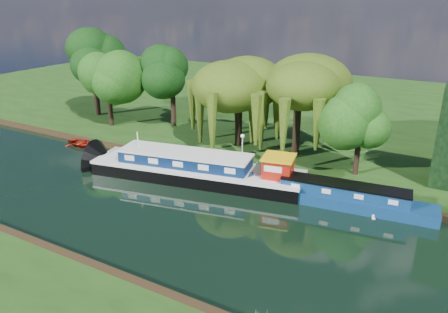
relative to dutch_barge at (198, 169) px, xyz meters
The scene contains 15 objects.
ground 5.93m from the dutch_barge, 77.52° to the right, with size 120.00×120.00×0.00m, color black.
far_bank 28.32m from the dutch_barge, 87.44° to the left, with size 120.00×52.00×0.45m, color #19390F.
dutch_barge is the anchor object (origin of this frame).
narrowboat 12.13m from the dutch_barge, ahead, with size 13.38×3.65×1.93m.
red_dinghy 15.35m from the dutch_barge, behind, with size 2.45×3.43×0.71m, color #9E160B.
white_cruiser 14.35m from the dutch_barge, ahead, with size 1.83×2.11×1.11m, color silver.
willow_left 10.24m from the dutch_barge, 94.19° to the left, with size 6.94×6.94×8.31m.
willow_right 11.75m from the dutch_barge, 58.20° to the left, with size 6.97×6.97×8.49m.
tree_far_left 19.05m from the dutch_barge, 155.95° to the left, with size 5.13×5.13×8.27m.
tree_far_back 24.62m from the dutch_barge, 154.66° to the left, with size 5.69×5.69×9.57m.
tree_far_mid 16.01m from the dutch_barge, 133.29° to the left, with size 5.09×5.09×8.34m.
tree_far_right 14.03m from the dutch_barge, 30.29° to the left, with size 4.06×4.06×6.64m.
lamppost 5.31m from the dutch_barge, 69.75° to the left, with size 0.36×0.36×2.56m.
mooring_posts 2.79m from the dutch_barge, 74.09° to the left, with size 19.16×0.16×1.00m.
reeds_near 15.59m from the dutch_barge, 58.51° to the right, with size 33.70×1.50×1.10m.
Camera 1 is at (17.48, -22.94, 15.01)m, focal length 35.00 mm.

